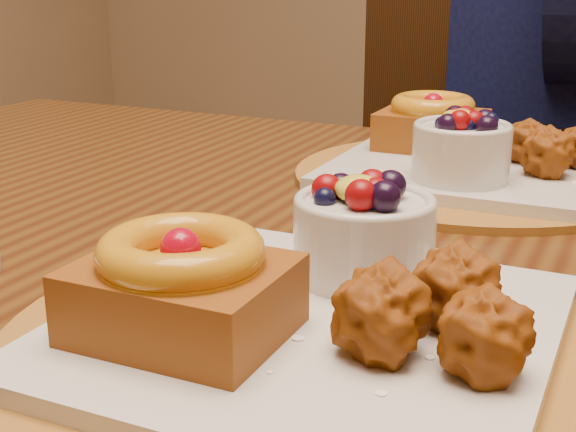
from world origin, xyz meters
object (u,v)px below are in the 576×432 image
(place_setting_near, at_px, (308,303))
(place_setting_far, at_px, (468,156))
(dining_table, at_px, (408,324))
(chair_far, at_px, (474,199))

(place_setting_near, relative_size, place_setting_far, 1.00)
(dining_table, relative_size, place_setting_far, 4.21)
(dining_table, bearing_deg, chair_far, 97.92)
(place_setting_near, xyz_separation_m, place_setting_far, (0.00, 0.43, -0.00))
(dining_table, xyz_separation_m, place_setting_near, (-0.00, -0.21, 0.10))
(place_setting_near, relative_size, chair_far, 0.38)
(place_setting_near, height_order, chair_far, chair_far)
(dining_table, relative_size, place_setting_near, 4.21)
(dining_table, distance_m, place_setting_near, 0.24)
(dining_table, relative_size, chair_far, 1.59)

